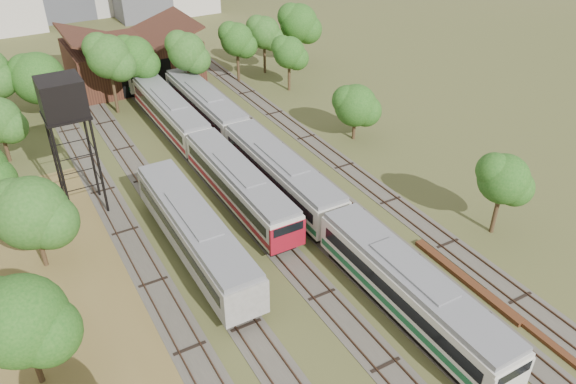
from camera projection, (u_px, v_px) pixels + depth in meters
tracks at (248, 195)px, 51.17m from camera, size 24.60×80.00×0.19m
railcar_red_set at (201, 146)px, 55.05m from camera, size 3.08×34.58×3.81m
railcar_green_set at (282, 176)px, 50.05m from camera, size 3.17×52.07×3.93m
railcar_rear at (123, 65)px, 75.11m from camera, size 2.85×16.07×3.52m
old_grey_coach at (195, 233)px, 42.56m from camera, size 3.25×18.00×4.02m
water_tower at (63, 101)px, 44.04m from camera, size 3.46×3.46×11.96m
rail_pile_near at (466, 279)px, 41.17m from camera, size 0.69×10.35×0.34m
rail_pile_far at (533, 330)px, 36.93m from camera, size 0.54×8.58×0.28m
maintenance_shed at (133, 60)px, 73.68m from camera, size 16.45×11.55×7.58m
tree_band_far at (144, 53)px, 66.86m from camera, size 44.79×10.62×9.26m
tree_band_right at (366, 104)px, 57.47m from camera, size 5.06×39.01×7.09m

